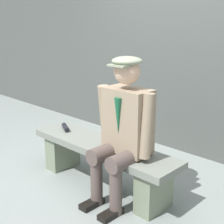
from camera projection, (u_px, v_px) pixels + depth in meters
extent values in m
plane|color=gray|center=(103.00, 185.00, 3.39)|extent=(30.00, 30.00, 0.00)
cube|color=slate|center=(102.00, 147.00, 3.28)|extent=(1.67, 0.42, 0.07)
cube|color=slate|center=(154.00, 190.00, 2.91)|extent=(0.17, 0.36, 0.38)
cube|color=slate|center=(63.00, 151.00, 3.76)|extent=(0.17, 0.36, 0.38)
cube|color=gray|center=(128.00, 120.00, 2.97)|extent=(0.43, 0.24, 0.58)
cylinder|color=#1E2338|center=(128.00, 92.00, 2.89)|extent=(0.24, 0.24, 0.06)
cone|color=#195938|center=(118.00, 116.00, 2.86)|extent=(0.07, 0.07, 0.32)
sphere|color=#DBAD8C|center=(127.00, 71.00, 2.83)|extent=(0.23, 0.23, 0.23)
ellipsoid|color=gray|center=(127.00, 61.00, 2.80)|extent=(0.26, 0.26, 0.08)
cube|color=gray|center=(119.00, 66.00, 2.74)|extent=(0.18, 0.10, 0.02)
cylinder|color=brown|center=(127.00, 159.00, 2.87)|extent=(0.15, 0.40, 0.15)
cylinder|color=brown|center=(116.00, 189.00, 2.84)|extent=(0.11, 0.11, 0.47)
cube|color=black|center=(111.00, 214.00, 2.85)|extent=(0.10, 0.24, 0.05)
cylinder|color=gray|center=(147.00, 126.00, 2.77)|extent=(0.12, 0.15, 0.56)
cylinder|color=brown|center=(107.00, 152.00, 3.03)|extent=(0.15, 0.40, 0.15)
cylinder|color=brown|center=(97.00, 180.00, 2.99)|extent=(0.11, 0.11, 0.47)
cube|color=black|center=(92.00, 204.00, 3.01)|extent=(0.10, 0.24, 0.05)
cylinder|color=gray|center=(105.00, 115.00, 3.10)|extent=(0.10, 0.15, 0.56)
cylinder|color=black|center=(65.00, 127.00, 3.66)|extent=(0.20, 0.14, 0.05)
cube|color=#484C49|center=(186.00, 53.00, 4.05)|extent=(12.00, 0.24, 2.45)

